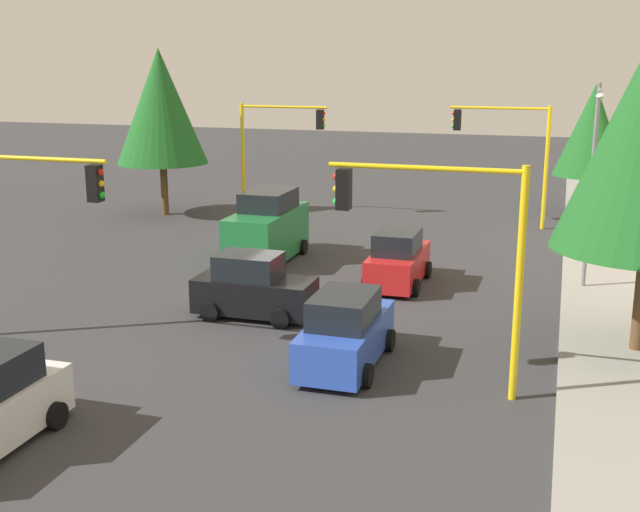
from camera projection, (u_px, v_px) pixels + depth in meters
name	position (u px, v px, depth m)	size (l,w,h in m)	color
ground_plane	(293.00, 299.00, 26.52)	(120.00, 120.00, 0.00)	#353538
sidewalk_kerb	(621.00, 283.00, 28.15)	(80.00, 4.00, 0.15)	gray
traffic_signal_near_left	(440.00, 232.00, 18.39)	(0.36, 4.59, 5.52)	yellow
traffic_signal_far_left	(507.00, 141.00, 36.91)	(0.36, 4.59, 5.68)	yellow
traffic_signal_far_right	(276.00, 136.00, 40.17)	(0.36, 4.59, 5.55)	yellow
traffic_signal_near_right	(23.00, 210.00, 21.64)	(0.36, 4.59, 5.35)	yellow
street_lamp_curbside	(593.00, 166.00, 26.20)	(2.15, 0.28, 7.00)	slate
tree_opposite_side	(161.00, 107.00, 39.46)	(4.51, 4.51, 8.26)	brown
tree_roadside_far	(592.00, 131.00, 39.48)	(3.59, 3.59, 6.54)	brown
delivery_van_green	(267.00, 229.00, 31.26)	(4.80, 2.22, 2.77)	#1E7238
car_blue	(345.00, 332.00, 20.69)	(4.20, 1.99, 1.98)	blue
car_red	(398.00, 260.00, 28.00)	(3.94, 1.93, 1.98)	red
car_black	(253.00, 288.00, 24.62)	(1.96, 3.67, 1.98)	black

